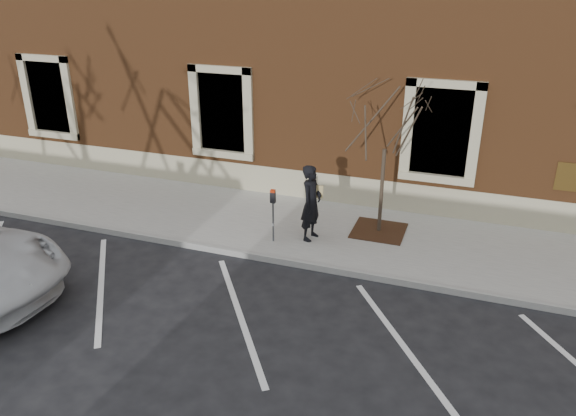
% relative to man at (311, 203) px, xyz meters
% --- Properties ---
extents(ground, '(120.00, 120.00, 0.00)m').
position_rel_man_xyz_m(ground, '(-0.40, -1.13, -1.07)').
color(ground, '#28282B').
rests_on(ground, ground).
extents(sidewalk_near, '(40.00, 3.50, 0.15)m').
position_rel_man_xyz_m(sidewalk_near, '(-0.40, 0.62, -1.00)').
color(sidewalk_near, '#B8B6AD').
rests_on(sidewalk_near, ground).
extents(curb_near, '(40.00, 0.12, 0.15)m').
position_rel_man_xyz_m(curb_near, '(-0.40, -1.18, -1.00)').
color(curb_near, '#9E9E99').
rests_on(curb_near, ground).
extents(parking_stripes, '(28.00, 4.40, 0.01)m').
position_rel_man_xyz_m(parking_stripes, '(-0.40, -3.33, -1.07)').
color(parking_stripes, silver).
rests_on(parking_stripes, ground).
extents(building_civic, '(40.00, 8.62, 8.00)m').
position_rel_man_xyz_m(building_civic, '(-0.40, 6.62, 2.92)').
color(building_civic, brown).
rests_on(building_civic, ground).
extents(man, '(0.56, 0.74, 1.85)m').
position_rel_man_xyz_m(man, '(0.00, 0.00, 0.00)').
color(man, black).
rests_on(man, sidewalk_near).
extents(parking_meter, '(0.12, 0.09, 1.31)m').
position_rel_man_xyz_m(parking_meter, '(-0.80, -0.44, -0.01)').
color(parking_meter, '#595B60').
rests_on(parking_meter, sidewalk_near).
extents(tree_grate, '(1.26, 1.26, 0.03)m').
position_rel_man_xyz_m(tree_grate, '(1.47, 0.93, -0.91)').
color(tree_grate, '#3F2814').
rests_on(tree_grate, sidewalk_near).
extents(sapling, '(2.31, 2.31, 3.86)m').
position_rel_man_xyz_m(sapling, '(1.47, 0.93, 1.77)').
color(sapling, '#3E3125').
rests_on(sapling, sidewalk_near).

